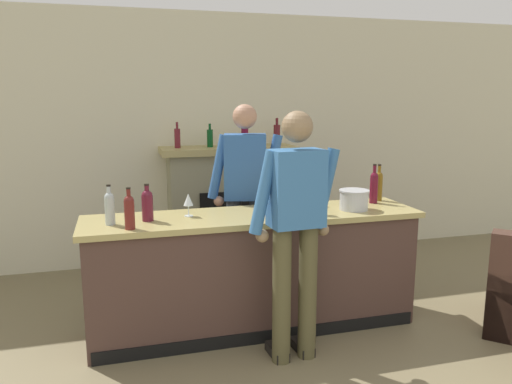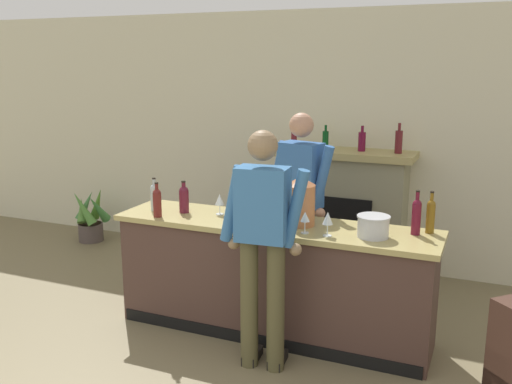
% 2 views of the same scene
% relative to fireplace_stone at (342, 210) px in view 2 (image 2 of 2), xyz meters
% --- Properties ---
extents(wall_back_panel, '(12.00, 0.07, 2.75)m').
position_rel_fireplace_stone_xyz_m(wall_back_panel, '(-0.34, 0.26, 0.71)').
color(wall_back_panel, beige).
rests_on(wall_back_panel, ground_plane).
extents(bar_counter, '(2.64, 0.63, 0.95)m').
position_rel_fireplace_stone_xyz_m(bar_counter, '(-0.15, -1.63, -0.19)').
color(bar_counter, '#463029').
rests_on(bar_counter, ground_plane).
extents(fireplace_stone, '(1.46, 0.52, 1.62)m').
position_rel_fireplace_stone_xyz_m(fireplace_stone, '(0.00, 0.00, 0.00)').
color(fireplace_stone, gray).
rests_on(fireplace_stone, ground_plane).
extents(potted_plant_corner, '(0.42, 0.43, 0.68)m').
position_rel_fireplace_stone_xyz_m(potted_plant_corner, '(-3.16, -0.22, -0.37)').
color(potted_plant_corner, '#4E433F').
rests_on(potted_plant_corner, ground_plane).
extents(person_customer, '(0.66, 0.33, 1.76)m').
position_rel_fireplace_stone_xyz_m(person_customer, '(-0.01, -2.19, 0.31)').
color(person_customer, '#4C472B').
rests_on(person_customer, ground_plane).
extents(person_bartender, '(0.64, 0.37, 1.79)m').
position_rel_fireplace_stone_xyz_m(person_bartender, '(-0.10, -1.13, 0.32)').
color(person_bartender, '#373F49').
rests_on(person_bartender, ground_plane).
extents(copper_dispenser, '(0.23, 0.27, 0.39)m').
position_rel_fireplace_stone_xyz_m(copper_dispenser, '(0.07, -1.61, 0.48)').
color(copper_dispenser, '#B56C40').
rests_on(copper_dispenser, bar_counter).
extents(ice_bucket_steel, '(0.24, 0.24, 0.16)m').
position_rel_fireplace_stone_xyz_m(ice_bucket_steel, '(0.66, -1.70, 0.36)').
color(ice_bucket_steel, silver).
rests_on(ice_bucket_steel, bar_counter).
extents(wine_bottle_burgundy_dark, '(0.07, 0.07, 0.34)m').
position_rel_fireplace_stone_xyz_m(wine_bottle_burgundy_dark, '(0.94, -1.51, 0.43)').
color(wine_bottle_burgundy_dark, maroon).
rests_on(wine_bottle_burgundy_dark, bar_counter).
extents(wine_bottle_cabernet_heavy, '(0.07, 0.07, 0.29)m').
position_rel_fireplace_stone_xyz_m(wine_bottle_cabernet_heavy, '(-1.10, -1.84, 0.41)').
color(wine_bottle_cabernet_heavy, maroon).
rests_on(wine_bottle_cabernet_heavy, bar_counter).
extents(wine_bottle_port_short, '(0.08, 0.08, 0.28)m').
position_rel_fireplace_stone_xyz_m(wine_bottle_port_short, '(-0.97, -1.63, 0.40)').
color(wine_bottle_port_short, '#591627').
rests_on(wine_bottle_port_short, bar_counter).
extents(wine_bottle_chardonnay_pale, '(0.07, 0.07, 0.29)m').
position_rel_fireplace_stone_xyz_m(wine_bottle_chardonnay_pale, '(-1.23, -1.68, 0.41)').
color(wine_bottle_chardonnay_pale, '#AAB7B9').
rests_on(wine_bottle_chardonnay_pale, bar_counter).
extents(wine_bottle_merlot_tall, '(0.07, 0.07, 0.32)m').
position_rel_fireplace_stone_xyz_m(wine_bottle_merlot_tall, '(1.04, -1.43, 0.42)').
color(wine_bottle_merlot_tall, brown).
rests_on(wine_bottle_merlot_tall, bar_counter).
extents(wine_glass_mid_counter, '(0.08, 0.08, 0.18)m').
position_rel_fireplace_stone_xyz_m(wine_glass_mid_counter, '(0.35, -1.81, 0.41)').
color(wine_glass_mid_counter, silver).
rests_on(wine_glass_mid_counter, bar_counter).
extents(wine_glass_by_dispenser, '(0.08, 0.08, 0.18)m').
position_rel_fireplace_stone_xyz_m(wine_glass_by_dispenser, '(-0.66, -1.57, 0.40)').
color(wine_glass_by_dispenser, silver).
rests_on(wine_glass_by_dispenser, bar_counter).
extents(wine_glass_back_row, '(0.07, 0.07, 0.17)m').
position_rel_fireplace_stone_xyz_m(wine_glass_back_row, '(0.17, -1.81, 0.40)').
color(wine_glass_back_row, silver).
rests_on(wine_glass_back_row, bar_counter).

